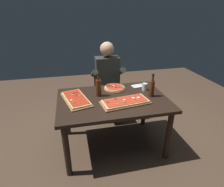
% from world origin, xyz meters
% --- Properties ---
extents(ground_plane, '(6.40, 6.40, 0.00)m').
position_xyz_m(ground_plane, '(0.00, 0.00, 0.00)').
color(ground_plane, '#4C3828').
extents(dining_table, '(1.40, 0.96, 0.74)m').
position_xyz_m(dining_table, '(0.00, 0.00, 0.64)').
color(dining_table, black).
rests_on(dining_table, ground_plane).
extents(pizza_rectangular_front, '(0.63, 0.35, 0.05)m').
position_xyz_m(pizza_rectangular_front, '(0.12, -0.16, 0.76)').
color(pizza_rectangular_front, brown).
rests_on(pizza_rectangular_front, dining_table).
extents(pizza_rectangular_left, '(0.39, 0.59, 0.05)m').
position_xyz_m(pizza_rectangular_left, '(-0.47, 0.06, 0.76)').
color(pizza_rectangular_left, olive).
rests_on(pizza_rectangular_left, dining_table).
extents(pizza_round_far, '(0.31, 0.31, 0.05)m').
position_xyz_m(pizza_round_far, '(0.09, 0.30, 0.76)').
color(pizza_round_far, olive).
rests_on(pizza_round_far, dining_table).
extents(wine_bottle_dark, '(0.07, 0.07, 0.31)m').
position_xyz_m(wine_bottle_dark, '(-0.16, 0.12, 0.86)').
color(wine_bottle_dark, '#47230F').
rests_on(wine_bottle_dark, dining_table).
extents(oil_bottle_amber, '(0.06, 0.06, 0.31)m').
position_xyz_m(oil_bottle_amber, '(0.51, -0.04, 0.86)').
color(oil_bottle_amber, '#47230F').
rests_on(oil_bottle_amber, dining_table).
extents(tumbler_near_camera, '(0.07, 0.07, 0.10)m').
position_xyz_m(tumbler_near_camera, '(0.50, 0.17, 0.78)').
color(tumbler_near_camera, silver).
rests_on(tumbler_near_camera, dining_table).
extents(napkin_cutlery_set, '(0.20, 0.14, 0.01)m').
position_xyz_m(napkin_cutlery_set, '(0.46, 0.33, 0.74)').
color(napkin_cutlery_set, white).
rests_on(napkin_cutlery_set, dining_table).
extents(diner_chair, '(0.44, 0.44, 0.87)m').
position_xyz_m(diner_chair, '(0.09, 0.86, 0.49)').
color(diner_chair, black).
rests_on(diner_chair, ground_plane).
extents(seated_diner, '(0.53, 0.41, 1.33)m').
position_xyz_m(seated_diner, '(0.09, 0.74, 0.74)').
color(seated_diner, '#23232D').
rests_on(seated_diner, ground_plane).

